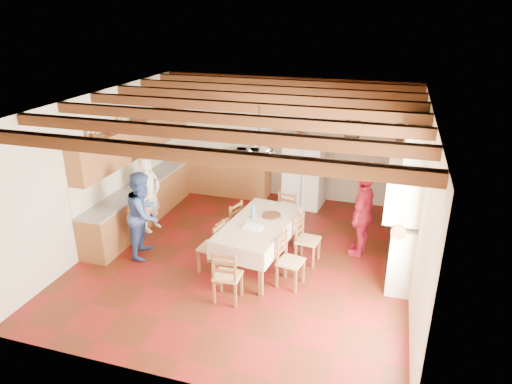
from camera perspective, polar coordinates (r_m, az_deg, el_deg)
floor at (r=8.92m, az=-1.19°, el=-8.15°), size 6.00×6.50×0.02m
ceiling at (r=7.83m, az=-1.37°, el=11.27°), size 6.00×6.50×0.02m
wall_back at (r=11.24m, az=3.94°, el=6.73°), size 6.00×0.02×3.00m
wall_front at (r=5.59m, az=-11.92°, el=-10.83°), size 6.00×0.02×3.00m
wall_left at (r=9.58m, az=-18.67°, el=2.79°), size 0.02×6.50×3.00m
wall_right at (r=7.92m, az=19.92°, el=-1.44°), size 0.02×6.50×3.00m
ceiling_beams at (r=7.85m, az=-1.36°, el=10.55°), size 6.00×6.30×0.16m
lower_cabinets_left at (r=10.61m, az=-13.41°, el=-0.96°), size 0.60×4.30×0.86m
lower_cabinets_back at (r=11.72m, az=-3.95°, el=1.89°), size 2.30×0.60×0.86m
countertop_left at (r=10.44m, az=-13.63°, el=1.31°), size 0.62×4.30×0.04m
countertop_back at (r=11.57m, az=-4.00°, el=3.97°), size 2.34×0.62×0.04m
backsplash_left at (r=10.48m, az=-15.14°, el=3.10°), size 0.03×4.30×0.60m
backsplash_back at (r=11.73m, az=-3.55°, el=5.88°), size 2.30×0.03×0.60m
upper_cabinets at (r=10.21m, az=-14.73°, el=6.47°), size 0.35×4.20×0.70m
fireplace at (r=8.12m, az=17.76°, el=-1.32°), size 0.56×1.60×2.80m
wall_picture at (r=10.90m, az=11.98°, el=7.69°), size 0.34×0.03×0.42m
refrigerator at (r=10.90m, az=6.13°, el=2.83°), size 0.98×0.83×1.80m
hutch at (r=10.34m, az=17.81°, el=1.80°), size 0.52×1.20×2.15m
dining_table at (r=8.29m, az=0.38°, el=-4.32°), size 1.25×2.12×0.88m
chandelier at (r=7.74m, az=0.41°, el=5.34°), size 0.47×0.47×0.03m
chair_left_near at (r=8.33m, az=-5.64°, el=-6.76°), size 0.44×0.46×0.96m
chair_left_far at (r=9.12m, az=-3.35°, el=-3.94°), size 0.51×0.52×0.96m
chair_right_near at (r=7.87m, az=4.36°, el=-8.56°), size 0.47×0.48×0.96m
chair_right_far at (r=8.58m, az=6.54°, el=-5.87°), size 0.45×0.46×0.96m
chair_end_near at (r=7.50m, az=-3.56°, el=-10.25°), size 0.43×0.41×0.96m
chair_end_far at (r=9.40m, az=3.43°, el=-3.13°), size 0.49×0.48×0.96m
person_man at (r=9.88m, az=-13.13°, el=-0.30°), size 0.48×0.65×1.62m
person_woman_blue at (r=8.91m, az=-13.85°, el=-2.69°), size 0.76×0.91×1.68m
person_woman_red at (r=8.88m, az=13.19°, el=-2.68°), size 0.63×1.06×1.69m
microwave at (r=11.32m, az=-1.10°, el=4.54°), size 0.60×0.44×0.31m
fridge_vase at (r=10.62m, az=5.68°, el=8.26°), size 0.30×0.30×0.31m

